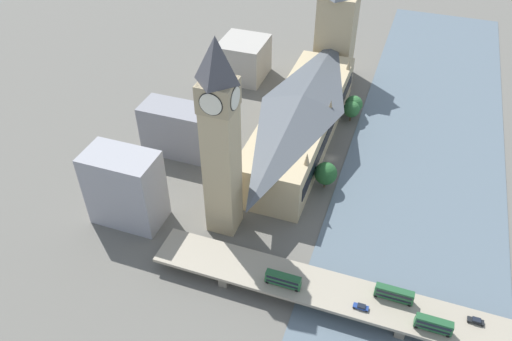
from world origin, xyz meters
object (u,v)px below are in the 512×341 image
object	(u,v)px
double_decker_bus_mid	(394,294)
car_southbound_mid	(361,307)
car_northbound_tail	(476,321)
double_decker_bus_lead	(434,324)
victoria_tower	(336,29)
parliament_hall	(302,119)
road_bridge	(404,313)
double_decker_bus_rear	(283,280)
clock_tower	(220,137)

from	to	relation	value
double_decker_bus_mid	car_southbound_mid	distance (m)	11.15
car_northbound_tail	car_southbound_mid	world-z (taller)	car_northbound_tail
car_northbound_tail	double_decker_bus_lead	bearing A→B (deg)	29.62
victoria_tower	car_southbound_mid	size ratio (longest dim) A/B	12.37
parliament_hall	road_bridge	xyz separation A→B (m)	(-54.92, 80.83, -7.34)
double_decker_bus_mid	car_northbound_tail	xyz separation A→B (m)	(-24.13, 0.25, -1.84)
parliament_hall	double_decker_bus_mid	world-z (taller)	parliament_hall
parliament_hall	double_decker_bus_lead	distance (m)	105.74
double_decker_bus_mid	double_decker_bus_rear	xyz separation A→B (m)	(33.55, 6.27, 0.12)
double_decker_bus_lead	parliament_hall	bearing A→B (deg)	-53.27
road_bridge	victoria_tower	bearing A→B (deg)	-69.24
double_decker_bus_lead	road_bridge	bearing A→B (deg)	-25.08
clock_tower	double_decker_bus_rear	size ratio (longest dim) A/B	6.52
parliament_hall	double_decker_bus_lead	xyz separation A→B (m)	(-63.19, 84.70, -3.69)
parliament_hall	road_bridge	world-z (taller)	parliament_hall
victoria_tower	road_bridge	bearing A→B (deg)	110.76
victoria_tower	clock_tower	bearing A→B (deg)	84.40
car_southbound_mid	clock_tower	bearing A→B (deg)	-24.01
car_northbound_tail	parliament_hall	bearing A→B (deg)	-46.04
double_decker_bus_rear	car_northbound_tail	distance (m)	58.03
clock_tower	car_southbound_mid	distance (m)	68.60
victoria_tower	double_decker_bus_lead	world-z (taller)	victoria_tower
clock_tower	road_bridge	xyz separation A→B (m)	(-67.17, 20.76, -35.57)
victoria_tower	road_bridge	size ratio (longest dim) A/B	0.35
road_bridge	double_decker_bus_rear	xyz separation A→B (m)	(37.47, 3.11, 3.74)
victoria_tower	road_bridge	world-z (taller)	victoria_tower
road_bridge	double_decker_bus_rear	bearing A→B (deg)	4.74
road_bridge	car_southbound_mid	bearing A→B (deg)	15.57
double_decker_bus_lead	car_southbound_mid	world-z (taller)	double_decker_bus_lead
parliament_hall	double_decker_bus_lead	world-z (taller)	parliament_hall
clock_tower	car_northbound_tail	world-z (taller)	clock_tower
clock_tower	car_southbound_mid	xyz separation A→B (m)	(-54.52, 24.28, -33.82)
victoria_tower	car_northbound_tail	world-z (taller)	victoria_tower
parliament_hall	road_bridge	bearing A→B (deg)	124.20
clock_tower	double_decker_bus_mid	distance (m)	73.01
clock_tower	double_decker_bus_rear	distance (m)	49.65
double_decker_bus_rear	car_southbound_mid	size ratio (longest dim) A/B	2.46
road_bridge	car_southbound_mid	distance (m)	13.25
clock_tower	car_northbound_tail	size ratio (longest dim) A/B	16.04
victoria_tower	double_decker_bus_rear	xyz separation A→B (m)	(-17.51, 148.13, -18.41)
double_decker_bus_lead	car_northbound_tail	size ratio (longest dim) A/B	2.30
car_northbound_tail	car_southbound_mid	xyz separation A→B (m)	(32.86, 6.44, -0.03)
victoria_tower	double_decker_bus_mid	world-z (taller)	victoria_tower
double_decker_bus_lead	car_southbound_mid	size ratio (longest dim) A/B	2.30
victoria_tower	double_decker_bus_mid	bearing A→B (deg)	109.79
clock_tower	car_northbound_tail	bearing A→B (deg)	168.46
car_northbound_tail	car_southbound_mid	bearing A→B (deg)	11.09
victoria_tower	car_southbound_mid	bearing A→B (deg)	105.90
double_decker_bus_mid	double_decker_bus_rear	world-z (taller)	double_decker_bus_rear
road_bridge	car_southbound_mid	world-z (taller)	car_southbound_mid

